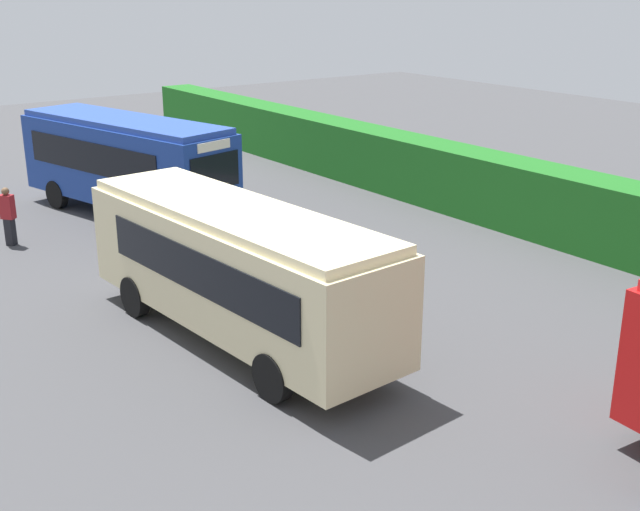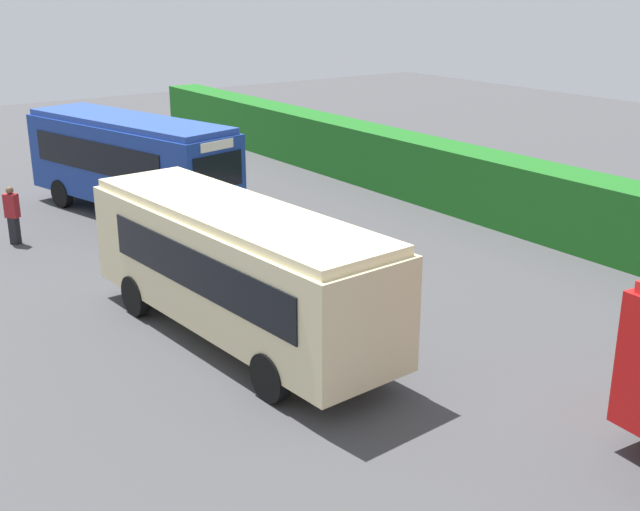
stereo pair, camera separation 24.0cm
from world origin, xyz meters
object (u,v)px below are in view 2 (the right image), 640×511
object	(u,v)px
person_left	(194,180)
person_center	(12,214)
bus_blue	(131,160)
bus_cream	(236,265)

from	to	relation	value
person_left	person_center	size ratio (longest dim) A/B	0.95
bus_blue	person_center	bearing A→B (deg)	-90.92
bus_cream	person_center	xyz separation A→B (m)	(-10.06, -2.10, -0.82)
person_left	person_center	xyz separation A→B (m)	(1.02, -6.67, 0.07)
bus_cream	person_center	bearing A→B (deg)	7.61
bus_cream	person_left	size ratio (longest dim) A/B	5.31
person_center	person_left	bearing A→B (deg)	150.63
person_left	person_center	world-z (taller)	person_center
person_left	bus_blue	bearing A→B (deg)	-4.40
bus_blue	person_center	xyz separation A→B (m)	(1.00, -4.33, -0.95)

